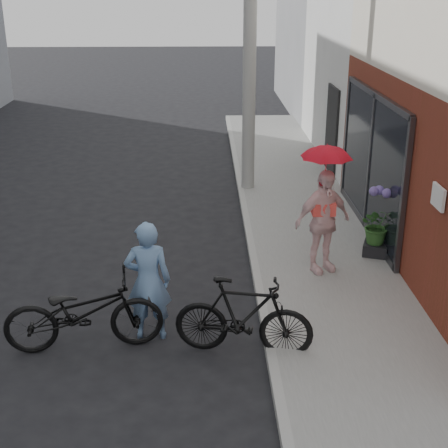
{
  "coord_description": "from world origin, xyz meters",
  "views": [
    {
      "loc": [
        0.14,
        -7.35,
        4.42
      ],
      "look_at": [
        0.41,
        1.17,
        1.1
      ],
      "focal_mm": 50.0,
      "sensor_mm": 36.0,
      "label": 1
    }
  ],
  "objects_px": {
    "utility_pole": "(250,30)",
    "officer": "(148,281)",
    "bike_left": "(84,312)",
    "bike_right": "(244,317)",
    "kimono_woman": "(323,221)",
    "planter": "(375,249)"
  },
  "relations": [
    {
      "from": "bike_left",
      "to": "utility_pole",
      "type": "bearing_deg",
      "value": -28.54
    },
    {
      "from": "officer",
      "to": "bike_left",
      "type": "relative_size",
      "value": 0.82
    },
    {
      "from": "utility_pole",
      "to": "bike_right",
      "type": "height_order",
      "value": "utility_pole"
    },
    {
      "from": "officer",
      "to": "bike_left",
      "type": "height_order",
      "value": "officer"
    },
    {
      "from": "officer",
      "to": "bike_left",
      "type": "distance_m",
      "value": 0.89
    },
    {
      "from": "bike_right",
      "to": "planter",
      "type": "bearing_deg",
      "value": -30.22
    },
    {
      "from": "utility_pole",
      "to": "planter",
      "type": "distance_m",
      "value": 5.37
    },
    {
      "from": "bike_right",
      "to": "officer",
      "type": "bearing_deg",
      "value": 80.98
    },
    {
      "from": "planter",
      "to": "bike_left",
      "type": "bearing_deg",
      "value": -149.96
    },
    {
      "from": "officer",
      "to": "planter",
      "type": "distance_m",
      "value": 4.32
    },
    {
      "from": "bike_right",
      "to": "kimono_woman",
      "type": "relative_size",
      "value": 1.06
    },
    {
      "from": "utility_pole",
      "to": "bike_right",
      "type": "bearing_deg",
      "value": -94.37
    },
    {
      "from": "bike_right",
      "to": "kimono_woman",
      "type": "distance_m",
      "value": 2.59
    },
    {
      "from": "utility_pole",
      "to": "officer",
      "type": "relative_size",
      "value": 4.27
    },
    {
      "from": "utility_pole",
      "to": "planter",
      "type": "relative_size",
      "value": 17.77
    },
    {
      "from": "utility_pole",
      "to": "officer",
      "type": "xyz_separation_m",
      "value": [
        -1.71,
        -6.11,
        -2.68
      ]
    },
    {
      "from": "planter",
      "to": "utility_pole",
      "type": "bearing_deg",
      "value": 116.53
    },
    {
      "from": "bike_right",
      "to": "planter",
      "type": "xyz_separation_m",
      "value": [
        2.4,
        2.74,
        -0.3
      ]
    },
    {
      "from": "kimono_woman",
      "to": "officer",
      "type": "bearing_deg",
      "value": -169.72
    },
    {
      "from": "bike_left",
      "to": "kimono_woman",
      "type": "relative_size",
      "value": 1.2
    },
    {
      "from": "kimono_woman",
      "to": "bike_right",
      "type": "bearing_deg",
      "value": -145.72
    },
    {
      "from": "utility_pole",
      "to": "bike_left",
      "type": "height_order",
      "value": "utility_pole"
    }
  ]
}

